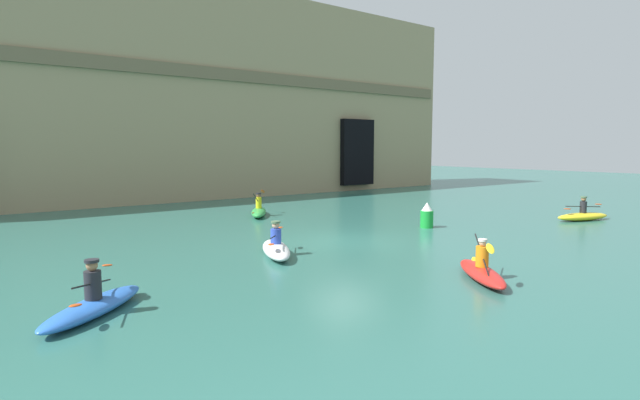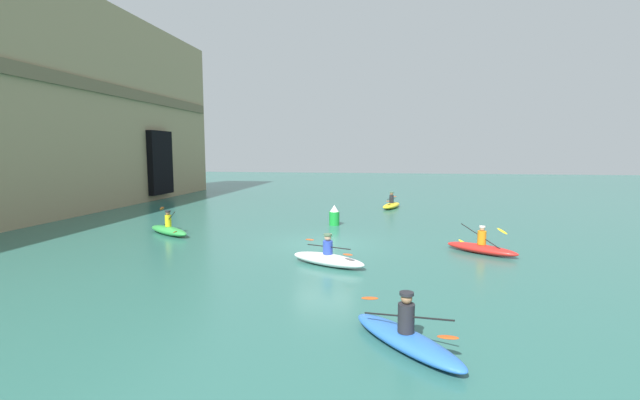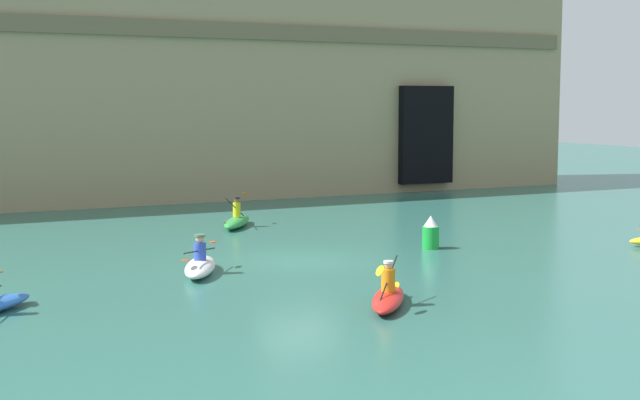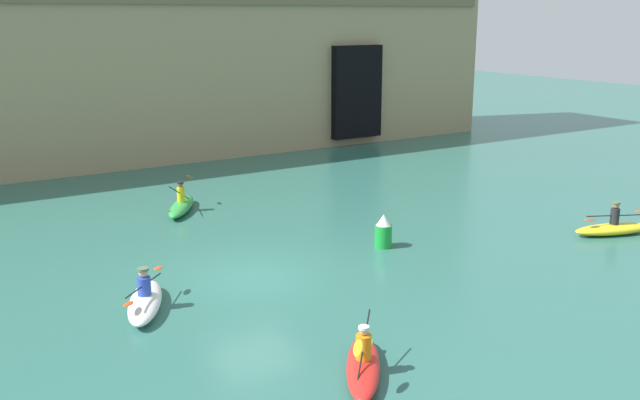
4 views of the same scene
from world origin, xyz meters
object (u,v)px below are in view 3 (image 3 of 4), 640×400
at_px(kayak_white, 200,265).
at_px(marker_buoy, 431,233).
at_px(kayak_red, 388,297).
at_px(kayak_green, 237,221).

xyz_separation_m(kayak_white, marker_buoy, (8.10, 0.82, 0.26)).
bearing_deg(kayak_white, kayak_red, 50.53).
relative_size(kayak_green, kayak_red, 1.09).
height_order(kayak_green, kayak_white, kayak_green).
height_order(kayak_red, kayak_white, kayak_white).
height_order(kayak_green, kayak_red, kayak_green).
relative_size(kayak_white, marker_buoy, 2.71).
relative_size(kayak_red, marker_buoy, 2.49).
distance_m(kayak_green, kayak_red, 13.99).
bearing_deg(marker_buoy, kayak_red, -129.81).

